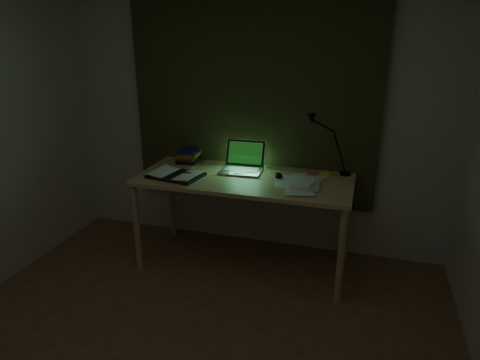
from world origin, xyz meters
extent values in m
cube|color=beige|center=(0.00, 2.00, 1.25)|extent=(3.50, 0.00, 2.50)
cube|color=#31341A|center=(0.00, 1.96, 1.45)|extent=(2.20, 0.06, 2.00)
ellipsoid|color=black|center=(0.33, 1.61, 0.82)|extent=(0.09, 0.12, 0.04)
cube|color=yellow|center=(0.69, 1.78, 0.81)|extent=(0.09, 0.09, 0.02)
cube|color=#DD567E|center=(0.58, 1.76, 0.81)|extent=(0.10, 0.10, 0.02)
camera|label=1|loc=(0.98, -1.65, 1.95)|focal=32.00mm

